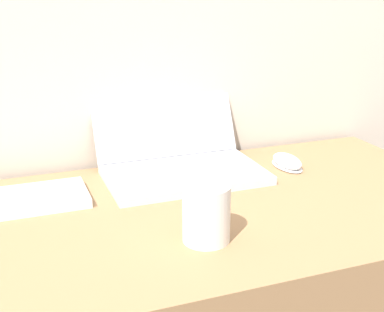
{
  "coord_description": "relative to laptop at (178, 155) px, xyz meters",
  "views": [
    {
      "loc": [
        -0.34,
        -0.65,
        1.21
      ],
      "look_at": [
        0.07,
        0.44,
        0.81
      ],
      "focal_mm": 50.0,
      "sensor_mm": 36.0,
      "label": 1
    }
  ],
  "objects": [
    {
      "name": "drink_cup",
      "position": [
        -0.07,
        -0.36,
        0.01
      ],
      "size": [
        0.09,
        0.09,
        0.11
      ],
      "color": "silver",
      "rests_on": "desk"
    },
    {
      "name": "laptop",
      "position": [
        0.0,
        0.0,
        0.0
      ],
      "size": [
        0.38,
        0.31,
        0.2
      ],
      "color": "silver",
      "rests_on": "desk"
    },
    {
      "name": "computer_mouse",
      "position": [
        0.27,
        -0.06,
        -0.03
      ],
      "size": [
        0.06,
        0.11,
        0.03
      ],
      "color": "white",
      "rests_on": "desk"
    }
  ]
}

